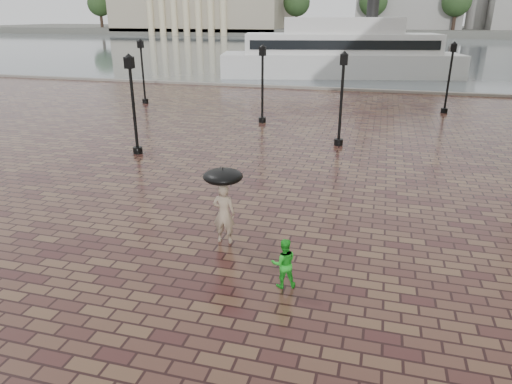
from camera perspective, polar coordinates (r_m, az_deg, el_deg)
The scene contains 10 objects.
ground at distance 11.59m, azimuth -12.39°, elevation -11.16°, with size 300.00×300.00×0.00m, color #331817.
harbour_water at distance 100.85m, azimuth 13.10°, elevation 17.31°, with size 240.00×240.00×0.00m, color #495459.
quay_edge at distance 41.30m, azimuth 8.56°, elevation 12.55°, with size 80.00×0.60×0.30m, color slate.
far_shore at distance 168.70m, azimuth 14.43°, elevation 18.95°, with size 300.00×60.00×2.00m, color #4C4C47.
far_trees at distance 146.67m, azimuth 14.46°, elevation 21.99°, with size 188.00×8.00×13.50m.
street_lamps at distance 27.20m, azimuth 1.43°, elevation 13.27°, with size 21.44×14.44×4.40m.
adult_pedestrian at distance 12.90m, azimuth -4.03°, elevation -2.72°, with size 0.65×0.42×1.77m, color gray.
child_pedestrian at distance 10.96m, azimuth 3.49°, elevation -8.87°, with size 0.61×0.47×1.25m, color green.
ferry_near at distance 50.30m, azimuth 10.53°, elevation 16.74°, with size 25.16×11.07×8.03m.
umbrella at distance 12.49m, azimuth -4.16°, elevation 1.96°, with size 1.10×1.10×1.16m.
Camera 1 is at (4.87, -8.55, 6.13)m, focal length 32.00 mm.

